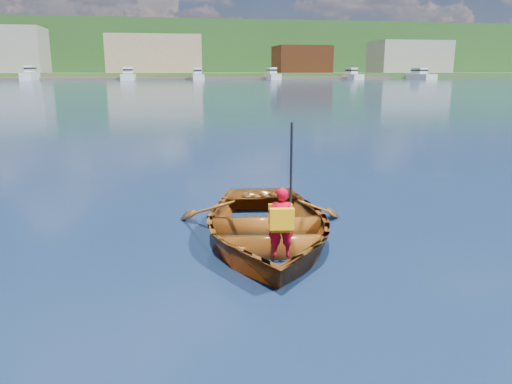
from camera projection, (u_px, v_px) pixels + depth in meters
name	position (u px, v px, depth m)	size (l,w,h in m)	color
ground	(278.00, 227.00, 8.80)	(600.00, 600.00, 0.00)	#132748
rowboat	(266.00, 225.00, 7.97)	(3.54, 4.59, 0.88)	maroon
child_paddler	(281.00, 221.00, 7.03)	(0.40, 0.37, 1.90)	#B3051A
shoreline	(168.00, 54.00, 232.68)	(400.00, 140.00, 22.00)	#2B4E20
dock	(132.00, 79.00, 148.30)	(160.03, 10.47, 0.80)	brown
waterfront_buildings	(146.00, 55.00, 163.47)	(202.00, 16.00, 14.00)	maroon
marina_yachts	(212.00, 75.00, 147.61)	(141.80, 13.56, 4.35)	silver
hillside_trees	(211.00, 37.00, 241.17)	(311.75, 84.45, 24.65)	#382314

